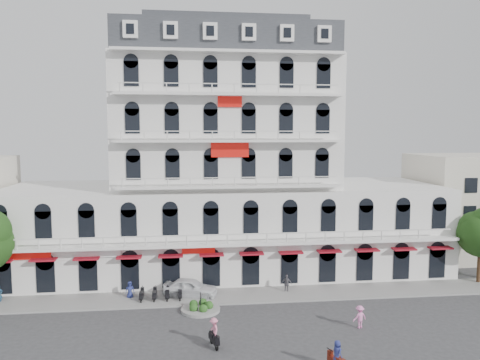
# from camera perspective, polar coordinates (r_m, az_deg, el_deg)

# --- Properties ---
(ground) EXTENTS (120.00, 120.00, 0.00)m
(ground) POSITION_cam_1_polar(r_m,az_deg,el_deg) (34.63, 0.76, -19.08)
(ground) COLOR #38383A
(ground) RESTS_ON ground
(sidewalk) EXTENTS (53.00, 4.00, 0.16)m
(sidewalk) POSITION_cam_1_polar(r_m,az_deg,el_deg) (42.88, -0.82, -13.95)
(sidewalk) COLOR gray
(sidewalk) RESTS_ON ground
(main_building) EXTENTS (45.00, 15.00, 25.80)m
(main_building) POSITION_cam_1_polar(r_m,az_deg,el_deg) (49.53, -1.88, 0.46)
(main_building) COLOR silver
(main_building) RESTS_ON ground
(flank_building_east) EXTENTS (14.00, 10.00, 12.00)m
(flank_building_east) POSITION_cam_1_polar(r_m,az_deg,el_deg) (62.04, 26.81, -2.77)
(flank_building_east) COLOR beige
(flank_building_east) RESTS_ON ground
(traffic_island) EXTENTS (3.20, 3.20, 1.60)m
(traffic_island) POSITION_cam_1_polar(r_m,az_deg,el_deg) (39.83, -4.83, -15.28)
(traffic_island) COLOR gray
(traffic_island) RESTS_ON ground
(parked_scooter_row) EXTENTS (4.40, 1.80, 1.10)m
(parked_scooter_row) POSITION_cam_1_polar(r_m,az_deg,el_deg) (42.59, -9.60, -14.29)
(parked_scooter_row) COLOR black
(parked_scooter_row) RESTS_ON ground
(parked_car) EXTENTS (5.17, 3.18, 1.64)m
(parked_car) POSITION_cam_1_polar(r_m,az_deg,el_deg) (42.92, -6.06, -12.92)
(parked_car) COLOR white
(parked_car) RESTS_ON ground
(rider_east) EXTENTS (0.88, 1.63, 1.94)m
(rider_east) POSITION_cam_1_polar(r_m,az_deg,el_deg) (31.17, 11.76, -20.27)
(rider_east) COLOR maroon
(rider_east) RESTS_ON ground
(rider_center) EXTENTS (0.83, 1.68, 2.06)m
(rider_center) POSITION_cam_1_polar(r_m,az_deg,el_deg) (33.47, -3.19, -17.98)
(rider_center) COLOR black
(rider_center) RESTS_ON ground
(pedestrian_left) EXTENTS (0.86, 0.66, 1.58)m
(pedestrian_left) POSITION_cam_1_polar(r_m,az_deg,el_deg) (43.23, -13.28, -12.95)
(pedestrian_left) COLOR navy
(pedestrian_left) RESTS_ON ground
(pedestrian_mid) EXTENTS (1.07, 0.76, 1.69)m
(pedestrian_mid) POSITION_cam_1_polar(r_m,az_deg,el_deg) (43.84, 5.73, -12.47)
(pedestrian_mid) COLOR #54535A
(pedestrian_mid) RESTS_ON ground
(pedestrian_right) EXTENTS (1.23, 0.91, 1.71)m
(pedestrian_right) POSITION_cam_1_polar(r_m,az_deg,el_deg) (37.48, 14.39, -15.85)
(pedestrian_right) COLOR #F883CB
(pedestrian_right) RESTS_ON ground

